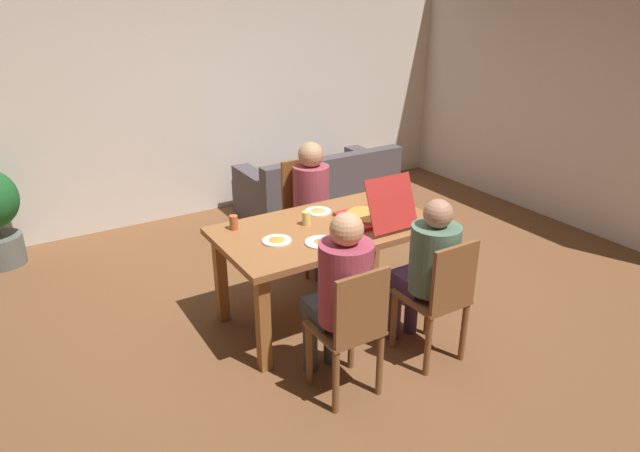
{
  "coord_description": "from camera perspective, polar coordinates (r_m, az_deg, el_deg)",
  "views": [
    {
      "loc": [
        -2.05,
        -3.25,
        2.41
      ],
      "look_at": [
        0.0,
        0.1,
        0.73
      ],
      "focal_mm": 31.38,
      "sensor_mm": 36.0,
      "label": 1
    }
  ],
  "objects": [
    {
      "name": "chair_1",
      "position": [
        3.47,
        3.25,
        -10.51
      ],
      "size": [
        0.39,
        0.38,
        0.92
      ],
      "color": "brown",
      "rests_on": "ground"
    },
    {
      "name": "back_wall",
      "position": [
        6.39,
        -12.67,
        13.37
      ],
      "size": [
        6.63,
        0.12,
        2.77
      ],
      "primitive_type": "cube",
      "color": "beige",
      "rests_on": "ground"
    },
    {
      "name": "chair_2",
      "position": [
        3.86,
        12.09,
        -7.21
      ],
      "size": [
        0.39,
        0.42,
        0.93
      ],
      "color": "brown",
      "rests_on": "ground"
    },
    {
      "name": "plate_2",
      "position": [
        4.43,
        -0.2,
        1.55
      ],
      "size": [
        0.21,
        0.21,
        0.03
      ],
      "color": "white",
      "rests_on": "dining_table"
    },
    {
      "name": "pizza_box_0",
      "position": [
        4.27,
        5.35,
        1.2
      ],
      "size": [
        0.4,
        0.55,
        0.4
      ],
      "color": "#B32622",
      "rests_on": "dining_table"
    },
    {
      "name": "drinking_glass_1",
      "position": [
        4.15,
        -8.8,
        0.36
      ],
      "size": [
        0.06,
        0.06,
        0.11
      ],
      "primitive_type": "cylinder",
      "color": "#B9532D",
      "rests_on": "dining_table"
    },
    {
      "name": "person_0",
      "position": [
        4.95,
        -0.59,
        3.01
      ],
      "size": [
        0.32,
        0.5,
        1.19
      ],
      "color": "#3E3141",
      "rests_on": "ground"
    },
    {
      "name": "side_wall_right",
      "position": [
        6.81,
        21.71,
        12.9
      ],
      "size": [
        0.12,
        4.62,
        2.77
      ],
      "primitive_type": "cube",
      "color": "beige",
      "rests_on": "ground"
    },
    {
      "name": "couch",
      "position": [
        6.44,
        -0.11,
        3.71
      ],
      "size": [
        1.73,
        0.9,
        0.74
      ],
      "color": "#4B4347",
      "rests_on": "ground"
    },
    {
      "name": "person_2",
      "position": [
        3.85,
        10.97,
        -3.8
      ],
      "size": [
        0.33,
        0.49,
        1.17
      ],
      "color": "#402B47",
      "rests_on": "ground"
    },
    {
      "name": "person_1",
      "position": [
        3.43,
        2.14,
        -6.3
      ],
      "size": [
        0.33,
        0.5,
        1.23
      ],
      "color": "#3E4046",
      "rests_on": "ground"
    },
    {
      "name": "dining_table",
      "position": [
        4.22,
        0.71,
        -1.27
      ],
      "size": [
        1.65,
        0.93,
        0.77
      ],
      "color": "#925A30",
      "rests_on": "ground"
    },
    {
      "name": "ground_plane",
      "position": [
        4.54,
        0.67,
        -8.96
      ],
      "size": [
        20.0,
        20.0,
        0.0
      ],
      "primitive_type": "plane",
      "color": "brown"
    },
    {
      "name": "drinking_glass_0",
      "position": [
        4.18,
        -1.4,
        0.78
      ],
      "size": [
        0.07,
        0.07,
        0.11
      ],
      "primitive_type": "cylinder",
      "color": "#DBBF62",
      "rests_on": "dining_table"
    },
    {
      "name": "plate_0",
      "position": [
        3.9,
        0.11,
        -1.64
      ],
      "size": [
        0.23,
        0.23,
        0.03
      ],
      "color": "white",
      "rests_on": "dining_table"
    },
    {
      "name": "plate_1",
      "position": [
        3.93,
        -4.43,
        -1.45
      ],
      "size": [
        0.21,
        0.21,
        0.03
      ],
      "color": "white",
      "rests_on": "dining_table"
    },
    {
      "name": "chair_0",
      "position": [
        5.14,
        -1.48,
        1.82
      ],
      "size": [
        0.38,
        0.45,
        0.98
      ],
      "color": "brown",
      "rests_on": "ground"
    }
  ]
}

